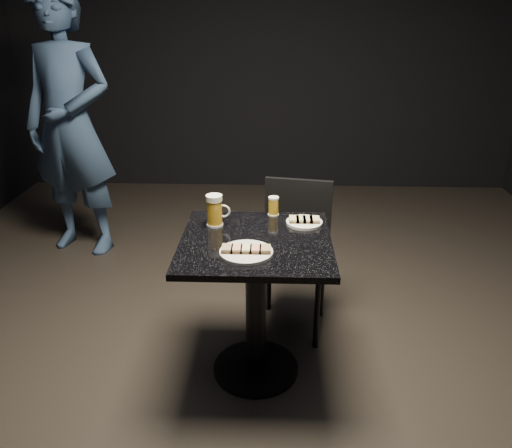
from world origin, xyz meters
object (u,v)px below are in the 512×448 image
object	(u,v)px
chair	(294,246)
plate_large	(246,252)
beer_mug	(215,210)
beer_tumbler	(273,206)
plate_small	(304,223)
patron	(70,126)
table	(256,285)

from	to	relation	value
chair	plate_large	bearing A→B (deg)	-111.53
plate_large	beer_mug	world-z (taller)	beer_mug
plate_large	beer_tumbler	xyz separation A→B (m)	(0.12, 0.46, 0.04)
beer_mug	beer_tumbler	size ratio (longest dim) A/B	1.61
plate_small	patron	xyz separation A→B (m)	(-1.63, 1.25, 0.20)
table	beer_tumbler	world-z (taller)	beer_tumbler
plate_large	table	bearing A→B (deg)	76.07
plate_small	table	size ratio (longest dim) A/B	0.24
table	chair	bearing A→B (deg)	66.16
patron	table	xyz separation A→B (m)	(1.40, -1.44, -0.45)
beer_mug	chair	distance (m)	0.60
plate_large	table	distance (m)	0.29
chair	patron	bearing A→B (deg)	148.30
beer_tumbler	plate_large	bearing A→B (deg)	-104.32
plate_large	plate_small	bearing A→B (deg)	51.70
table	beer_tumbler	xyz separation A→B (m)	(0.08, 0.31, 0.29)
plate_small	beer_tumbler	xyz separation A→B (m)	(-0.15, 0.11, 0.04)
patron	chair	size ratio (longest dim) A/B	2.23
patron	beer_mug	world-z (taller)	patron
plate_small	chair	distance (m)	0.37
beer_mug	chair	xyz separation A→B (m)	(0.41, 0.30, -0.33)
beer_tumbler	patron	bearing A→B (deg)	142.45
plate_small	patron	distance (m)	2.06
table	beer_tumbler	size ratio (longest dim) A/B	7.65
table	chair	size ratio (longest dim) A/B	0.87
table	beer_tumbler	distance (m)	0.43
patron	chair	world-z (taller)	patron
patron	beer_mug	size ratio (longest dim) A/B	12.14
chair	plate_small	bearing A→B (deg)	-83.05
plate_large	beer_mug	size ratio (longest dim) A/B	1.48
plate_small	beer_tumbler	distance (m)	0.20
plate_small	patron	size ratio (longest dim) A/B	0.09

